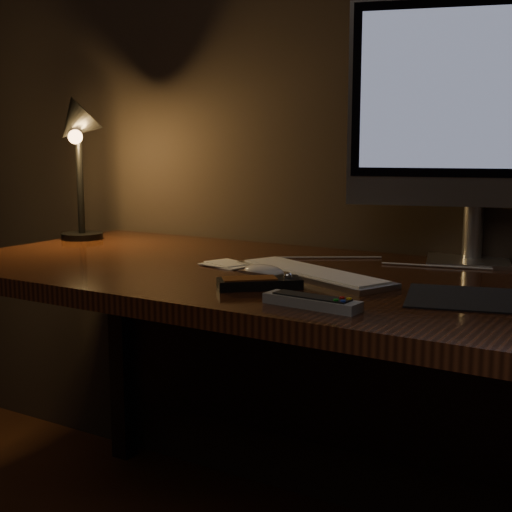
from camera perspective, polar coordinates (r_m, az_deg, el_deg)
The scene contains 10 objects.
desk at distance 1.69m, azimuth 2.43°, elevation -5.10°, with size 1.60×0.75×0.75m.
monitor at distance 1.75m, azimuth 17.08°, elevation 11.22°, with size 0.57×0.22×0.61m.
keyboard at distance 1.53m, azimuth 4.52°, elevation -1.38°, with size 0.41×0.11×0.02m, color silver.
mousepad at distance 1.37m, azimuth 17.49°, elevation -3.29°, with size 0.26×0.21×0.00m, color black.
mouse at distance 1.52m, azimuth 0.64°, elevation -1.36°, with size 0.10×0.05×0.02m, color white.
media_remote at distance 1.40m, azimuth 0.28°, elevation -2.17°, with size 0.16×0.15×0.03m.
tv_remote at distance 1.25m, azimuth 4.48°, elevation -3.65°, with size 0.18×0.06×0.02m.
papers at distance 1.66m, azimuth -2.38°, elevation -0.66°, with size 0.12×0.08×0.01m, color white.
desk_lamp at distance 2.11m, azimuth -14.18°, elevation 8.62°, with size 0.21×0.22×0.41m.
cable at distance 1.72m, azimuth 9.78°, elevation -0.50°, with size 0.00×0.00×0.51m, color white.
Camera 1 is at (0.79, 0.49, 1.04)m, focal length 50.00 mm.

